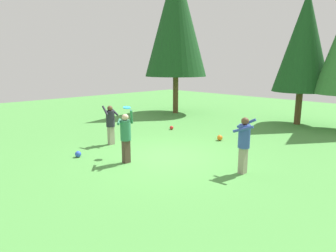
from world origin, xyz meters
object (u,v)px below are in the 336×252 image
frisbee (127,108)px  tree_center (304,42)px  ball_red (172,128)px  tree_far_left (176,20)px  person_thrower (126,134)px  person_bystander (244,141)px  person_catcher (110,122)px  ball_blue (78,154)px  ball_orange (220,138)px

frisbee → tree_center: 10.39m
ball_red → tree_far_left: tree_far_left is taller
tree_center → person_thrower: bearing=-96.9°
person_thrower → person_bystander: (3.18, 1.89, 0.04)m
ball_red → person_catcher: bearing=-86.2°
ball_blue → person_catcher: bearing=109.1°
frisbee → ball_red: bearing=114.4°
ball_blue → ball_orange: bearing=69.0°
tree_far_left → tree_center: (7.22, 2.03, -1.61)m
tree_far_left → tree_center: 7.67m
person_bystander → frisbee: bearing=0.0°
ball_red → frisbee: bearing=-65.6°
ball_blue → tree_far_left: bearing=115.0°
person_bystander → tree_center: bearing=-96.1°
ball_orange → frisbee: bearing=-105.7°
person_bystander → tree_far_left: tree_far_left is taller
ball_orange → person_catcher: bearing=-126.5°
ball_orange → tree_center: bearing=82.1°
person_catcher → tree_far_left: size_ratio=0.17×
ball_red → tree_far_left: (-3.46, 3.83, 5.81)m
person_catcher → ball_orange: size_ratio=6.66×
person_thrower → ball_blue: bearing=67.5°
ball_blue → tree_far_left: 11.76m
person_bystander → tree_far_left: 12.26m
frisbee → ball_red: size_ratio=1.74×
ball_orange → ball_red: ball_orange is taller
ball_orange → tree_far_left: bearing=148.9°
person_catcher → ball_red: (-0.25, 3.68, -0.83)m
person_catcher → tree_center: (3.51, 9.54, 3.37)m
person_thrower → tree_center: tree_center is taller
person_thrower → ball_orange: (0.44, 4.55, -0.85)m
tree_far_left → person_thrower: bearing=-54.7°
person_catcher → frisbee: (1.57, -0.33, 0.77)m
ball_red → ball_blue: bearing=-81.1°
person_bystander → ball_blue: (-4.83, -2.75, -0.89)m
person_bystander → ball_blue: size_ratio=7.83×
person_bystander → person_catcher: bearing=-8.5°
person_catcher → tree_center: bearing=81.7°
person_catcher → ball_blue: bearing=-58.9°
person_bystander → ball_red: 6.36m
ball_blue → tree_center: (2.90, 11.30, 4.19)m
person_bystander → ball_orange: size_ratio=7.11×
person_thrower → ball_orange: bearing=-55.5°
person_catcher → ball_blue: size_ratio=7.32×
ball_orange → tree_center: 7.27m
ball_red → tree_center: (3.76, 5.86, 4.21)m
person_thrower → person_catcher: size_ratio=1.14×
frisbee → tree_far_left: tree_far_left is taller
frisbee → tree_far_left: bearing=124.0°
ball_blue → ball_red: ball_blue is taller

